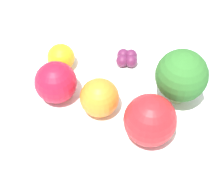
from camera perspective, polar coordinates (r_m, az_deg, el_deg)
ground_plane at (r=0.51m, az=0.00°, el=-4.28°), size 6.00×6.00×0.00m
table_surface at (r=0.50m, az=0.00°, el=-3.64°), size 1.20×1.20×0.02m
bowl at (r=0.48m, az=0.00°, el=-1.90°), size 0.23×0.23×0.03m
broccoli at (r=0.44m, az=10.56°, el=2.87°), size 0.06×0.06×0.08m
apple_red at (r=0.41m, az=5.82°, el=-3.83°), size 0.06×0.06×0.06m
apple_green at (r=0.45m, az=-8.56°, el=1.91°), size 0.05×0.05×0.05m
orange_front at (r=0.44m, az=-1.82°, el=-0.49°), size 0.05×0.05×0.05m
orange_back at (r=0.49m, az=-7.78°, el=5.70°), size 0.04×0.04×0.04m
grape_cluster at (r=0.50m, az=2.29°, el=5.65°), size 0.03×0.03×0.02m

